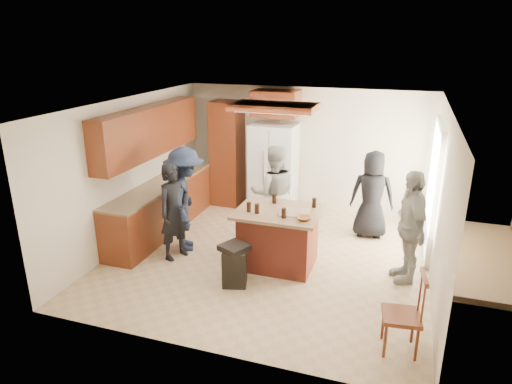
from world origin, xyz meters
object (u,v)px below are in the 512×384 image
(person_behind_right, at_px, (372,195))
(person_counter, at_px, (185,199))
(refrigerator, at_px, (274,168))
(trash_bin, at_px, (235,264))
(person_behind_left, at_px, (274,193))
(spindle_chair, at_px, (403,316))
(kitchen_island, at_px, (278,237))
(person_front_left, at_px, (174,212))
(person_side_right, at_px, (410,227))

(person_behind_right, height_order, person_counter, person_counter)
(refrigerator, height_order, trash_bin, refrigerator)
(person_behind_left, distance_m, trash_bin, 1.79)
(person_counter, relative_size, trash_bin, 2.80)
(refrigerator, xyz_separation_m, spindle_chair, (2.68, -3.87, -0.45))
(person_counter, distance_m, trash_bin, 1.59)
(person_behind_right, bearing_deg, kitchen_island, 48.82)
(person_behind_right, xyz_separation_m, kitchen_island, (-1.27, -1.61, -0.32))
(person_counter, bearing_deg, spindle_chair, -139.68)
(person_front_left, distance_m, person_side_right, 3.61)
(person_side_right, height_order, trash_bin, person_side_right)
(person_front_left, xyz_separation_m, spindle_chair, (3.57, -1.29, -0.34))
(refrigerator, xyz_separation_m, kitchen_island, (0.76, -2.33, -0.43))
(person_behind_left, distance_m, person_behind_right, 1.76)
(person_side_right, bearing_deg, refrigerator, -146.03)
(person_front_left, height_order, person_behind_left, person_behind_left)
(person_behind_left, bearing_deg, person_front_left, 23.48)
(kitchen_island, bearing_deg, person_behind_left, 110.60)
(kitchen_island, bearing_deg, person_counter, 176.42)
(person_front_left, relative_size, spindle_chair, 1.60)
(refrigerator, bearing_deg, spindle_chair, -55.34)
(person_front_left, distance_m, person_behind_left, 1.77)
(refrigerator, bearing_deg, trash_bin, -83.93)
(refrigerator, bearing_deg, person_behind_right, -19.39)
(trash_bin, bearing_deg, kitchen_island, 60.55)
(person_side_right, bearing_deg, kitchen_island, -101.97)
(person_behind_left, bearing_deg, kitchen_island, 91.63)
(person_behind_left, relative_size, person_behind_right, 1.08)
(kitchen_island, bearing_deg, person_side_right, 5.40)
(person_behind_left, distance_m, refrigerator, 1.45)
(kitchen_island, bearing_deg, refrigerator, 108.17)
(person_behind_right, xyz_separation_m, person_side_right, (0.65, -1.43, 0.06))
(trash_bin, bearing_deg, refrigerator, 96.07)
(person_counter, height_order, kitchen_island, person_counter)
(person_side_right, distance_m, kitchen_island, 1.96)
(kitchen_island, bearing_deg, spindle_chair, -38.92)
(refrigerator, bearing_deg, person_front_left, -109.12)
(trash_bin, bearing_deg, person_counter, 144.09)
(kitchen_island, height_order, trash_bin, kitchen_island)
(spindle_chair, bearing_deg, person_side_right, 89.82)
(trash_bin, height_order, spindle_chair, spindle_chair)
(person_behind_left, bearing_deg, person_behind_right, -176.40)
(person_front_left, distance_m, person_counter, 0.37)
(kitchen_island, xyz_separation_m, trash_bin, (-0.43, -0.77, -0.16))
(person_behind_left, xyz_separation_m, person_counter, (-1.29, -0.84, 0.03))
(person_side_right, xyz_separation_m, refrigerator, (-2.68, 2.15, 0.05))
(person_counter, height_order, spindle_chair, person_counter)
(person_side_right, height_order, person_counter, person_counter)
(person_side_right, xyz_separation_m, person_counter, (-3.56, -0.08, 0.03))
(person_front_left, distance_m, refrigerator, 2.74)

